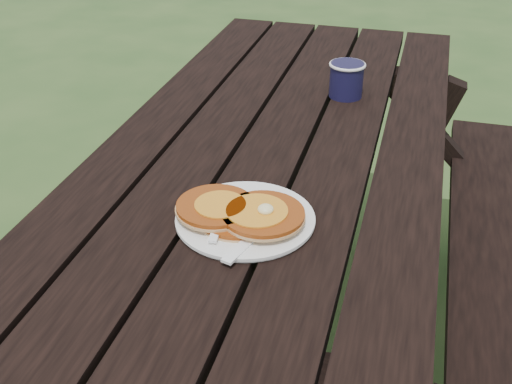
% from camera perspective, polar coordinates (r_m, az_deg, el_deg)
% --- Properties ---
extents(ground, '(60.00, 60.00, 0.00)m').
position_cam_1_polar(ground, '(1.93, 1.43, -15.60)').
color(ground, '#2B4A1F').
rests_on(ground, ground).
extents(picnic_table, '(1.36, 1.80, 0.75)m').
position_cam_1_polar(picnic_table, '(1.68, 1.59, -7.00)').
color(picnic_table, black).
rests_on(picnic_table, ground).
extents(plate, '(0.26, 0.26, 0.01)m').
position_cam_1_polar(plate, '(1.18, -0.96, -2.45)').
color(plate, white).
rests_on(plate, picnic_table).
extents(pancake_stack, '(0.24, 0.15, 0.04)m').
position_cam_1_polar(pancake_stack, '(1.16, -1.37, -1.83)').
color(pancake_stack, '#953F10').
rests_on(pancake_stack, plate).
extents(knife, '(0.07, 0.18, 0.00)m').
position_cam_1_polar(knife, '(1.12, -0.20, -3.89)').
color(knife, white).
rests_on(knife, plate).
extents(fork, '(0.05, 0.16, 0.01)m').
position_cam_1_polar(fork, '(1.14, -3.31, -2.87)').
color(fork, white).
rests_on(fork, plate).
extents(coffee_cup, '(0.09, 0.09, 0.09)m').
position_cam_1_polar(coffee_cup, '(1.70, 8.06, 10.05)').
color(coffee_cup, black).
rests_on(coffee_cup, picnic_table).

